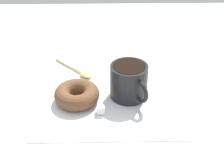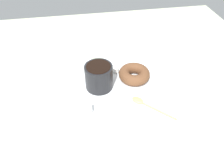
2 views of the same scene
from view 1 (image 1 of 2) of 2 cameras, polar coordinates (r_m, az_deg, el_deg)
The scene contains 7 objects.
ground_plane at distance 78.80cm, azimuth -1.47°, elevation -0.90°, with size 120.00×120.00×2.00cm, color beige.
napkin at distance 75.90cm, azimuth -0.00°, elevation -1.35°, with size 34.57×34.57×0.30cm, color white.
coffee_cup at distance 71.97cm, azimuth 3.17°, elevation 0.61°, with size 8.69×11.15×8.12cm.
donut at distance 71.97cm, azimuth -6.44°, elevation -1.89°, with size 10.42×10.42×3.64cm, color brown.
spoon at distance 82.81cm, azimuth -5.82°, elevation 2.22°, with size 11.22×11.21×0.90cm.
sugar_cube at distance 68.66cm, azimuth -2.04°, elevation -4.65°, with size 1.77×1.77×1.77cm, color white.
sugar_cube_extra at distance 82.59cm, azimuth 5.57°, elevation 2.63°, with size 1.99×1.99×1.99cm, color white.
Camera 1 is at (0.66, -64.72, 43.94)cm, focal length 50.00 mm.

